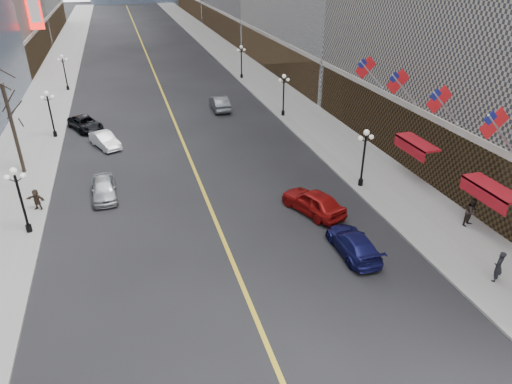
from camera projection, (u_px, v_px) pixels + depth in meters
sidewalk_east at (249, 71)px, 69.82m from camera, size 6.00×230.00×0.15m
sidewalk_west at (53, 84)px, 62.82m from camera, size 6.00×230.00×0.15m
lane_line at (151, 64)px, 74.85m from camera, size 0.25×200.00×0.02m
streetlamp_east_1 at (364, 152)px, 33.94m from camera, size 1.26×0.44×4.52m
streetlamp_east_2 at (284, 91)px, 49.25m from camera, size 1.26×0.44×4.52m
streetlamp_east_3 at (241, 58)px, 64.56m from camera, size 1.26×0.44×4.52m
streetlamp_west_1 at (20, 194)px, 28.05m from camera, size 1.26×0.44×4.52m
streetlamp_west_2 at (50, 109)px, 43.35m from camera, size 1.26×0.44×4.52m
streetlamp_west_3 at (64, 69)px, 58.66m from camera, size 1.26×0.44×4.52m
flag_2 at (496, 126)px, 25.99m from camera, size 2.87×0.12×2.87m
flag_3 at (441, 102)px, 30.24m from camera, size 2.87×0.12×2.87m
flag_4 at (399, 84)px, 34.49m from camera, size 2.87×0.12×2.87m
flag_5 at (367, 69)px, 38.74m from camera, size 2.87×0.12×2.87m
awning_b at (490, 190)px, 28.13m from camera, size 1.40×4.00×0.93m
awning_c at (415, 144)px, 34.94m from camera, size 1.40×4.00×0.93m
tree_west_far at (6, 99)px, 34.58m from camera, size 3.60×3.60×7.92m
car_nb_near at (104, 188)px, 33.44m from camera, size 1.93×4.45×1.49m
car_nb_mid at (105, 140)px, 42.22m from camera, size 3.03×4.42×1.38m
car_nb_far at (85, 123)px, 46.46m from camera, size 4.04×5.34×1.35m
car_sb_near at (353, 243)px, 27.16m from camera, size 2.00×4.79×1.38m
car_sb_mid at (313, 202)px, 31.42m from camera, size 3.69×5.38×1.70m
car_sb_far at (220, 103)px, 52.40m from camera, size 1.82×4.91×1.60m
ped_ne_corner at (498, 267)px, 24.50m from camera, size 0.84×0.78×1.86m
ped_east_walk at (472, 212)px, 29.58m from camera, size 1.07×0.79×1.96m
ped_west_far at (36, 199)px, 31.56m from camera, size 1.45×0.99×1.52m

